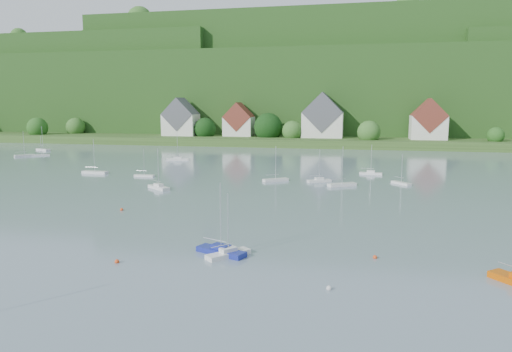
# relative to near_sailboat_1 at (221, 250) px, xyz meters

# --- Properties ---
(far_shore_strip) EXTENTS (600.00, 60.00, 3.00)m
(far_shore_strip) POSITION_rel_near_sailboat_1_xyz_m (-4.72, 156.12, 1.07)
(far_shore_strip) COLOR #2E491B
(far_shore_strip) RESTS_ON ground
(forested_ridge) EXTENTS (620.00, 181.22, 69.89)m
(forested_ridge) POSITION_rel_near_sailboat_1_xyz_m (-4.33, 224.69, 22.45)
(forested_ridge) COLOR #194114
(forested_ridge) RESTS_ON ground
(village_building_0) EXTENTS (14.00, 10.40, 16.00)m
(village_building_0) POSITION_rel_near_sailboat_1_xyz_m (-59.72, 143.12, 9.08)
(village_building_0) COLOR silver
(village_building_0) RESTS_ON far_shore_strip
(village_building_1) EXTENTS (12.00, 9.36, 14.00)m
(village_building_1) POSITION_rel_near_sailboat_1_xyz_m (-34.72, 145.12, 8.32)
(village_building_1) COLOR silver
(village_building_1) RESTS_ON far_shore_strip
(village_building_2) EXTENTS (16.00, 11.44, 18.00)m
(village_building_2) POSITION_rel_near_sailboat_1_xyz_m (0.28, 144.12, 9.84)
(village_building_2) COLOR silver
(village_building_2) RESTS_ON far_shore_strip
(village_building_3) EXTENTS (13.00, 10.40, 15.50)m
(village_building_3) POSITION_rel_near_sailboat_1_xyz_m (40.28, 142.12, 9.00)
(village_building_3) COLOR silver
(village_building_3) RESTS_ON far_shore_strip
(near_sailboat_1) EXTENTS (6.12, 3.78, 8.00)m
(near_sailboat_1) POSITION_rel_near_sailboat_1_xyz_m (0.00, 0.00, 0.00)
(near_sailboat_1) COLOR navy
(near_sailboat_1) RESTS_ON ground
(near_sailboat_3) EXTENTS (4.44, 4.85, 6.94)m
(near_sailboat_3) POSITION_rel_near_sailboat_1_xyz_m (1.00, -0.63, -0.03)
(near_sailboat_3) COLOR silver
(near_sailboat_3) RESTS_ON ground
(mooring_buoy_0) EXTENTS (0.50, 0.50, 0.50)m
(mooring_buoy_0) POSITION_rel_near_sailboat_1_xyz_m (-9.82, -5.08, -0.43)
(mooring_buoy_0) COLOR #DD471A
(mooring_buoy_0) RESTS_ON ground
(mooring_buoy_1) EXTENTS (0.50, 0.50, 0.50)m
(mooring_buoy_1) POSITION_rel_near_sailboat_1_xyz_m (12.29, -7.71, -0.43)
(mooring_buoy_1) COLOR silver
(mooring_buoy_1) RESTS_ON ground
(mooring_buoy_2) EXTENTS (0.47, 0.47, 0.47)m
(mooring_buoy_2) POSITION_rel_near_sailboat_1_xyz_m (16.58, 2.09, -0.43)
(mooring_buoy_2) COLOR #DD471A
(mooring_buoy_2) RESTS_ON ground
(mooring_buoy_3) EXTENTS (0.50, 0.50, 0.50)m
(mooring_buoy_3) POSITION_rel_near_sailboat_1_xyz_m (-21.27, 17.59, -0.43)
(mooring_buoy_3) COLOR #DD471A
(mooring_buoy_3) RESTS_ON ground
(far_sailboat_cluster) EXTENTS (204.91, 72.06, 8.71)m
(far_sailboat_cluster) POSITION_rel_near_sailboat_1_xyz_m (3.57, 72.12, -0.06)
(far_sailboat_cluster) COLOR silver
(far_sailboat_cluster) RESTS_ON ground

